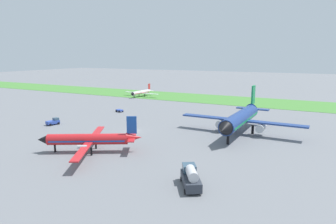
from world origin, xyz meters
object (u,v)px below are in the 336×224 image
at_px(airplane_foreground_turboprop, 90,139).
at_px(fuel_truck_by_runway, 191,177).
at_px(airplane_taxiing_turboprop, 141,92).
at_px(pushback_tug_near_gate, 53,122).
at_px(airplane_midfield_jet, 241,118).
at_px(baggage_cart_midfield, 119,110).

xyz_separation_m(airplane_foreground_turboprop, fuel_truck_by_runway, (25.34, -5.96, -1.18)).
bearing_deg(airplane_taxiing_turboprop, pushback_tug_near_gate, 13.05).
bearing_deg(airplane_foreground_turboprop, airplane_midfield_jet, -158.87).
relative_size(airplane_midfield_jet, airplane_foreground_turboprop, 1.41).
relative_size(pushback_tug_near_gate, baggage_cart_midfield, 1.43).
relative_size(airplane_foreground_turboprop, pushback_tug_near_gate, 5.79).
relative_size(airplane_midfield_jet, fuel_truck_by_runway, 4.72).
height_order(airplane_taxiing_turboprop, baggage_cart_midfield, airplane_taxiing_turboprop).
relative_size(airplane_foreground_turboprop, airplane_taxiing_turboprop, 1.17).
height_order(airplane_taxiing_turboprop, fuel_truck_by_runway, airplane_taxiing_turboprop).
xyz_separation_m(baggage_cart_midfield, fuel_truck_by_runway, (47.00, -45.41, 1.01)).
height_order(airplane_foreground_turboprop, pushback_tug_near_gate, airplane_foreground_turboprop).
bearing_deg(airplane_midfield_jet, airplane_taxiing_turboprop, -127.43).
distance_m(airplane_foreground_turboprop, fuel_truck_by_runway, 26.06).
distance_m(airplane_taxiing_turboprop, fuel_truck_by_runway, 103.53).
xyz_separation_m(airplane_midfield_jet, airplane_foreground_turboprop, (-24.12, -29.32, -1.31)).
bearing_deg(fuel_truck_by_runway, pushback_tug_near_gate, 36.61).
distance_m(pushback_tug_near_gate, fuel_truck_by_runway, 55.89).
relative_size(airplane_midfield_jet, airplane_taxiing_turboprop, 1.65).
relative_size(airplane_taxiing_turboprop, baggage_cart_midfield, 7.09).
xyz_separation_m(airplane_foreground_turboprop, pushback_tug_near_gate, (-26.74, 14.33, -1.85)).
bearing_deg(airplane_midfield_jet, fuel_truck_by_runway, 2.85).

